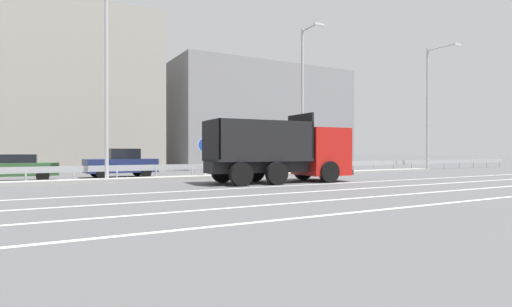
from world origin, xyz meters
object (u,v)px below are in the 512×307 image
street_lamp_1 (107,65)px  street_lamp_3 (430,103)px  dump_truck (296,155)px  parked_car_3 (121,163)px  street_lamp_2 (304,94)px  parked_car_2 (17,167)px  median_road_sign (205,156)px

street_lamp_1 → street_lamp_3: 23.63m
dump_truck → parked_car_3: bearing=-134.3°
parked_car_3 → street_lamp_2: bearing=-110.8°
dump_truck → parked_car_3: (-6.94, 7.71, -0.52)m
parked_car_2 → parked_car_3: (5.17, 0.65, 0.11)m
street_lamp_1 → parked_car_3: 6.14m
median_road_sign → street_lamp_2: size_ratio=0.25×
dump_truck → parked_car_3: size_ratio=1.84×
dump_truck → median_road_sign: 5.31m
street_lamp_1 → parked_car_2: 6.92m
parked_car_3 → median_road_sign: bearing=-133.9°
parked_car_2 → dump_truck: bearing=-117.9°
street_lamp_2 → parked_car_2: bearing=169.8°
street_lamp_3 → parked_car_3: street_lamp_3 is taller
street_lamp_1 → parked_car_3: (1.31, 3.49, -4.89)m
street_lamp_1 → street_lamp_2: bearing=0.0°
street_lamp_2 → street_lamp_3: size_ratio=0.98×
street_lamp_1 → dump_truck: bearing=-27.1°
street_lamp_3 → parked_car_3: size_ratio=2.38×
street_lamp_3 → parked_car_3: (-22.31, 3.73, -4.46)m
median_road_sign → street_lamp_2: (6.65, -0.09, 3.87)m
parked_car_3 → parked_car_2: bearing=94.8°
median_road_sign → street_lamp_2: street_lamp_2 is taller
dump_truck → street_lamp_2: street_lamp_2 is taller
median_road_sign → parked_car_2: median_road_sign is taller
street_lamp_2 → parked_car_2: 16.52m
street_lamp_1 → parked_car_2: bearing=143.7°
street_lamp_1 → parked_car_3: bearing=69.3°
street_lamp_2 → median_road_sign: bearing=179.3°
median_road_sign → parked_car_2: size_ratio=0.59×
street_lamp_2 → dump_truck: bearing=-130.1°
median_road_sign → street_lamp_3: bearing=-1.0°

